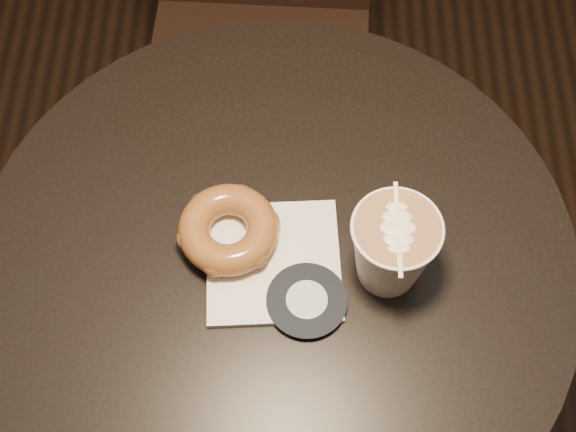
{
  "coord_description": "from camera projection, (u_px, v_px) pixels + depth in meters",
  "views": [
    {
      "loc": [
        0.02,
        -0.39,
        1.58
      ],
      "look_at": [
        0.01,
        0.03,
        0.79
      ],
      "focal_mm": 50.0,
      "sensor_mm": 36.0,
      "label": 1
    }
  ],
  "objects": [
    {
      "name": "latte_cup",
      "position": [
        392.0,
        250.0,
        0.86
      ],
      "size": [
        0.1,
        0.1,
        0.11
      ],
      "primitive_type": null,
      "color": "white",
      "rests_on": "cafe_table"
    },
    {
      "name": "pastry_bag",
      "position": [
        273.0,
        262.0,
        0.91
      ],
      "size": [
        0.16,
        0.16,
        0.01
      ],
      "primitive_type": "cube",
      "rotation": [
        0.0,
        0.0,
        0.06
      ],
      "color": "white",
      "rests_on": "cafe_table"
    },
    {
      "name": "cafe_table",
      "position": [
        277.0,
        316.0,
        1.09
      ],
      "size": [
        0.7,
        0.7,
        0.75
      ],
      "color": "black",
      "rests_on": "ground"
    },
    {
      "name": "doughnut",
      "position": [
        228.0,
        229.0,
        0.9
      ],
      "size": [
        0.11,
        0.11,
        0.04
      ],
      "primitive_type": "torus",
      "color": "brown",
      "rests_on": "pastry_bag"
    }
  ]
}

